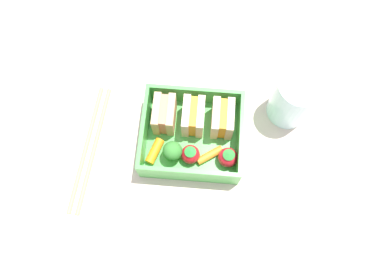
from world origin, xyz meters
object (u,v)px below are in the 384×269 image
sandwich_left (164,114)px  carrot_stick_far_left (155,151)px  strawberry_left (188,154)px  carrot_stick_left (210,155)px  sandwich_center_left (193,117)px  strawberry_far_left (228,157)px  broccoli_floret (172,151)px  sandwich_center (222,119)px  chopstick_pair (90,148)px  drinking_glass (294,99)px

sandwich_left → carrot_stick_far_left: (-1.06, -5.57, -1.70)cm
strawberry_left → carrot_stick_left: bearing=5.9°
sandwich_center_left → carrot_stick_left: sandwich_center_left is taller
sandwich_left → strawberry_far_left: sandwich_left is taller
sandwich_center_left → broccoli_floret: size_ratio=1.32×
sandwich_center → chopstick_pair: bearing=-165.5°
strawberry_left → strawberry_far_left: strawberry_far_left is taller
strawberry_far_left → drinking_glass: (9.54, 9.67, 1.81)cm
carrot_stick_left → chopstick_pair: carrot_stick_left is taller
chopstick_pair → drinking_glass: drinking_glass is taller
strawberry_left → sandwich_center_left: bearing=86.9°
chopstick_pair → sandwich_center_left: bearing=18.3°
strawberry_left → strawberry_far_left: size_ratio=0.97×
sandwich_center_left → strawberry_left: 5.93cm
carrot_stick_far_left → strawberry_far_left: size_ratio=1.11×
strawberry_left → strawberry_far_left: (6.08, -0.03, 0.05)cm
carrot_stick_far_left → carrot_stick_left: (8.56, 0.05, -0.13)cm
strawberry_left → carrot_stick_left: 3.47cm
carrot_stick_left → strawberry_left: bearing=-174.1°
broccoli_floret → sandwich_center: bearing=38.9°
drinking_glass → strawberry_far_left: bearing=-134.6°
sandwich_center → drinking_glass: (10.78, 3.77, 1.02)cm
carrot_stick_far_left → chopstick_pair: 10.80cm
strawberry_left → chopstick_pair: size_ratio=0.17×
carrot_stick_left → drinking_glass: size_ratio=0.46×
sandwich_center → carrot_stick_left: (-1.54, -5.52, -1.83)cm
sandwich_center → chopstick_pair: (-20.78, -5.38, -3.29)cm
carrot_stick_left → strawberry_far_left: strawberry_far_left is taller
sandwich_left → sandwich_center_left: bearing=0.0°
strawberry_far_left → drinking_glass: bearing=45.4°
sandwich_center → strawberry_left: sandwich_center is taller
drinking_glass → broccoli_floret: bearing=-151.9°
sandwich_center_left → strawberry_far_left: sandwich_center_left is taller
strawberry_left → chopstick_pair: 16.13cm
strawberry_left → strawberry_far_left: bearing=-0.3°
broccoli_floret → carrot_stick_left: size_ratio=0.93×
sandwich_left → chopstick_pair: sandwich_left is taller
sandwich_center_left → chopstick_pair: size_ratio=0.25×
chopstick_pair → strawberry_left: bearing=-1.7°
sandwich_left → strawberry_left: 7.26cm
sandwich_center → carrot_stick_left: sandwich_center is taller
sandwich_left → sandwich_center: size_ratio=1.00×
sandwich_center_left → sandwich_center: 4.52cm
carrot_stick_left → drinking_glass: drinking_glass is taller
drinking_glass → carrot_stick_far_left: bearing=-155.9°
sandwich_center_left → chopstick_pair: sandwich_center_left is taller
sandwich_left → carrot_stick_left: size_ratio=1.23×
sandwich_center → strawberry_left: 7.65cm
strawberry_far_left → broccoli_floret: bearing=179.5°
broccoli_floret → chopstick_pair: broccoli_floret is taller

